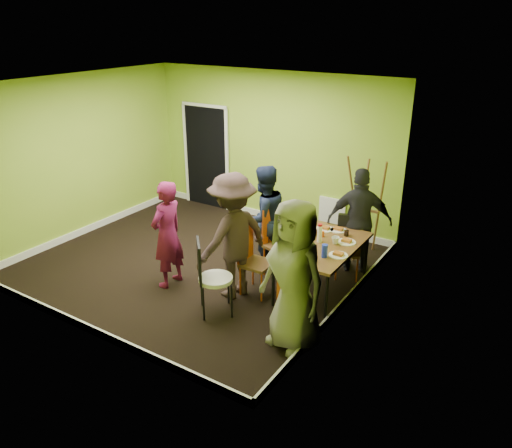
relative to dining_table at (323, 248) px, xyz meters
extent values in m
plane|color=black|center=(-2.05, -0.24, -0.70)|extent=(5.00, 5.00, 0.00)
cube|color=#8BB42E|center=(-2.05, 2.01, 0.70)|extent=(5.00, 0.04, 2.80)
cube|color=#8BB42E|center=(-2.05, -2.49, 0.70)|extent=(5.00, 0.04, 2.80)
cube|color=#8BB42E|center=(-4.55, -0.24, 0.70)|extent=(0.04, 4.50, 2.80)
cube|color=#8BB42E|center=(0.45, -0.24, 0.70)|extent=(0.04, 4.50, 2.80)
cube|color=white|center=(-2.05, -0.24, 2.10)|extent=(5.00, 4.50, 0.04)
cube|color=black|center=(-3.55, 1.98, 0.32)|extent=(1.00, 0.05, 2.04)
cube|color=white|center=(-0.75, 1.98, -0.30)|extent=(0.50, 0.04, 0.55)
cylinder|color=black|center=(-0.39, -0.69, -0.34)|extent=(0.04, 0.04, 0.71)
cylinder|color=black|center=(0.39, -0.69, -0.34)|extent=(0.04, 0.04, 0.71)
cylinder|color=black|center=(-0.39, 0.69, -0.34)|extent=(0.04, 0.04, 0.71)
cylinder|color=black|center=(0.39, 0.69, -0.34)|extent=(0.04, 0.04, 0.71)
cube|color=brown|center=(0.00, 0.00, 0.03)|extent=(0.90, 1.50, 0.04)
cylinder|color=#D35113|center=(-0.84, 0.34, -0.45)|extent=(0.03, 0.03, 0.49)
cylinder|color=#D35113|center=(-0.95, -0.01, -0.45)|extent=(0.03, 0.03, 0.49)
cylinder|color=#D35113|center=(-0.48, 0.23, -0.45)|extent=(0.03, 0.03, 0.49)
cylinder|color=#D35113|center=(-0.59, -0.12, -0.45)|extent=(0.03, 0.03, 0.49)
cube|color=brown|center=(-0.72, 0.11, -0.21)|extent=(0.55, 0.55, 0.04)
cube|color=#D35113|center=(-0.91, 0.17, 0.09)|extent=(0.15, 0.40, 0.54)
cylinder|color=#D35113|center=(-0.94, -0.35, -0.47)|extent=(0.03, 0.03, 0.46)
cylinder|color=#D35113|center=(-0.93, -0.69, -0.47)|extent=(0.03, 0.03, 0.46)
cylinder|color=#D35113|center=(-0.59, -0.34, -0.47)|extent=(0.03, 0.03, 0.46)
cylinder|color=#D35113|center=(-0.58, -0.68, -0.47)|extent=(0.03, 0.03, 0.46)
cube|color=brown|center=(-0.76, -0.52, -0.24)|extent=(0.42, 0.42, 0.04)
cube|color=#D35113|center=(-0.95, -0.52, 0.04)|extent=(0.04, 0.39, 0.51)
cylinder|color=#D35113|center=(0.22, 0.82, -0.49)|extent=(0.02, 0.02, 0.41)
cylinder|color=#D35113|center=(-0.07, 0.72, -0.49)|extent=(0.02, 0.02, 0.41)
cylinder|color=#D35113|center=(0.32, 0.54, -0.49)|extent=(0.02, 0.02, 0.41)
cylinder|color=#D35113|center=(0.04, 0.43, -0.49)|extent=(0.02, 0.02, 0.41)
cube|color=brown|center=(0.13, 0.63, -0.29)|extent=(0.46, 0.46, 0.04)
cube|color=#D35113|center=(0.07, 0.79, -0.05)|extent=(0.33, 0.14, 0.45)
cylinder|color=#D35113|center=(0.02, -1.25, -0.50)|extent=(0.02, 0.02, 0.39)
cylinder|color=#D35113|center=(0.31, -1.22, -0.50)|extent=(0.02, 0.02, 0.39)
cylinder|color=#D35113|center=(-0.01, -0.95, -0.50)|extent=(0.02, 0.02, 0.39)
cylinder|color=#D35113|center=(0.28, -0.92, -0.50)|extent=(0.02, 0.02, 0.39)
cube|color=brown|center=(0.15, -1.08, -0.30)|extent=(0.38, 0.38, 0.03)
cube|color=#D35113|center=(0.17, -1.25, -0.07)|extent=(0.33, 0.06, 0.44)
cylinder|color=black|center=(-1.21, -1.21, -0.45)|extent=(0.03, 0.03, 0.48)
cylinder|color=black|center=(-0.96, -1.48, -0.45)|extent=(0.03, 0.03, 0.48)
cylinder|color=black|center=(-0.94, -0.96, -0.45)|extent=(0.03, 0.03, 0.48)
cylinder|color=black|center=(-0.69, -1.24, -0.45)|extent=(0.03, 0.03, 0.48)
cylinder|color=white|center=(-0.95, -1.22, -0.20)|extent=(0.45, 0.45, 0.05)
cube|color=black|center=(-1.10, -1.36, 0.08)|extent=(0.30, 0.32, 0.54)
cylinder|color=brown|center=(-0.19, 1.56, 0.13)|extent=(0.24, 0.39, 1.65)
cylinder|color=brown|center=(0.24, 1.56, 0.13)|extent=(0.24, 0.39, 1.65)
cylinder|color=brown|center=(0.03, 1.32, 0.13)|extent=(0.03, 0.38, 1.61)
cube|color=brown|center=(0.03, 1.51, 0.08)|extent=(0.44, 0.04, 0.04)
cylinder|color=white|center=(-0.21, 0.48, 0.06)|extent=(0.27, 0.27, 0.01)
cylinder|color=white|center=(-0.20, -0.34, 0.06)|extent=(0.24, 0.24, 0.01)
cylinder|color=white|center=(-0.02, 0.55, 0.06)|extent=(0.24, 0.24, 0.01)
cylinder|color=white|center=(-0.04, -0.62, 0.06)|extent=(0.23, 0.23, 0.01)
cylinder|color=white|center=(0.25, 0.22, 0.06)|extent=(0.26, 0.26, 0.01)
cylinder|color=white|center=(0.32, -0.22, 0.06)|extent=(0.25, 0.25, 0.01)
cylinder|color=white|center=(-0.08, 0.04, 0.17)|extent=(0.07, 0.07, 0.24)
cylinder|color=#1B2DCC|center=(0.18, -0.36, 0.14)|extent=(0.08, 0.08, 0.18)
cylinder|color=#D35113|center=(-0.12, 0.23, 0.10)|extent=(0.04, 0.04, 0.08)
cylinder|color=black|center=(-0.23, 0.20, 0.11)|extent=(0.06, 0.06, 0.10)
cylinder|color=black|center=(0.15, 0.43, 0.10)|extent=(0.07, 0.07, 0.09)
cylinder|color=black|center=(0.12, -0.55, 0.10)|extent=(0.06, 0.06, 0.09)
imported|color=white|center=(-0.10, -0.26, 0.10)|extent=(0.12, 0.12, 0.09)
imported|color=white|center=(0.13, 0.10, 0.11)|extent=(0.11, 0.11, 0.10)
imported|color=#601037|center=(-1.97, -0.98, 0.10)|extent=(0.38, 0.58, 1.58)
imported|color=#161F38|center=(-1.11, 0.22, 0.13)|extent=(0.90, 0.99, 1.65)
imported|color=#332322|center=(-1.03, -0.72, 0.20)|extent=(0.94, 1.29, 1.79)
imported|color=black|center=(0.16, 0.91, 0.12)|extent=(1.04, 0.73, 1.63)
imported|color=gray|center=(0.24, -1.31, 0.23)|extent=(1.03, 0.82, 1.84)
camera|label=1|loc=(2.57, -5.77, 2.97)|focal=35.00mm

